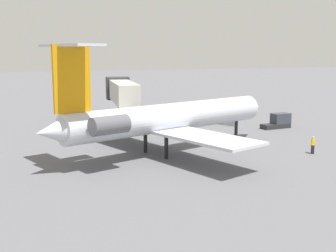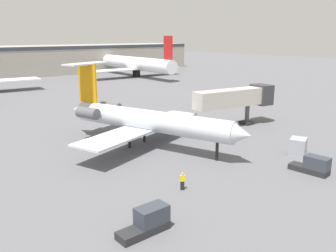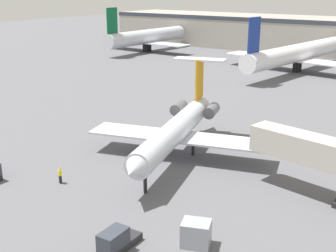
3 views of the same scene
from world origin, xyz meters
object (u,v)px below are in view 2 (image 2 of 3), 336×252
Objects in this scene: parked_airliner_centre at (136,64)px; baggage_tug_lead at (148,221)px; cargo_container_uld at (298,146)px; regional_jet at (144,119)px; baggage_tug_trailing at (313,166)px; ground_crew_marshaller at (182,181)px; jet_bridge at (239,98)px.

baggage_tug_lead is at bearing -125.41° from parked_airliner_centre.
parked_airliner_centre reaches higher than cargo_container_uld.
parked_airliner_centre reaches higher than regional_jet.
baggage_tug_trailing is 6.17m from cargo_container_uld.
baggage_tug_trailing reaches higher than ground_crew_marshaller.
cargo_container_uld is (11.99, -14.74, -2.59)m from regional_jet.
baggage_tug_lead is (-30.14, -15.85, -3.66)m from jet_bridge.
cargo_container_uld is 86.65m from parked_airliner_centre.
parked_airliner_centre is at bearing 66.96° from jet_bridge.
jet_bridge reaches higher than cargo_container_uld.
jet_bridge is 26.44m from ground_crew_marshaller.
baggage_tug_lead is 100.55m from parked_airliner_centre.
parked_airliner_centre is (51.32, 78.12, 3.62)m from ground_crew_marshaller.
baggage_tug_lead is at bearing 174.00° from baggage_tug_trailing.
parked_airliner_centre is at bearing 56.70° from ground_crew_marshaller.
ground_crew_marshaller is 93.54m from parked_airliner_centre.
baggage_tug_trailing is at bearing -114.50° from parked_airliner_centre.
cargo_container_uld is at bearing -5.13° from ground_crew_marshaller.
baggage_tug_lead is at bearing -174.84° from cargo_container_uld.
parked_airliner_centre is (45.83, 64.95, 0.89)m from regional_jet.
regional_jet is at bearing 129.11° from cargo_container_uld.
baggage_tug_trailing is at bearing -68.34° from regional_jet.
jet_bridge is at bearing 27.75° from baggage_tug_lead.
ground_crew_marshaller is at bearing 155.79° from baggage_tug_trailing.
parked_airliner_centre is (28.09, 66.04, -0.02)m from jet_bridge.
baggage_tug_lead is at bearing -152.25° from jet_bridge.
ground_crew_marshaller is at bearing 174.87° from cargo_container_uld.
parked_airliner_centre is (58.22, 81.89, 3.64)m from baggage_tug_lead.
jet_bridge is 34.25m from baggage_tug_lead.
cargo_container_uld reaches higher than baggage_tug_trailing.
jet_bridge is 3.50× the size of baggage_tug_trailing.
baggage_tug_lead and baggage_tug_trailing have the same top height.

